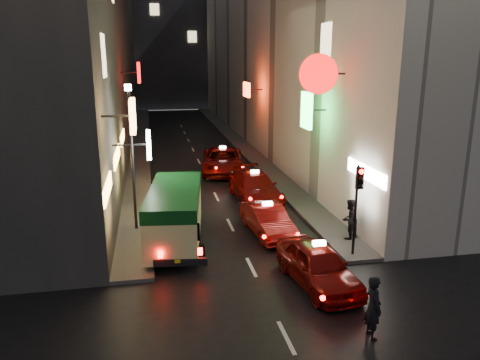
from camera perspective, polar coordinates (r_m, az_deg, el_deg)
building_left at (r=41.14m, az=-18.15°, el=16.32°), size 7.60×52.00×18.00m
building_right at (r=42.44m, az=4.81°, el=16.92°), size 8.05×52.00×18.00m
building_far at (r=73.02m, az=-8.72°, el=17.54°), size 30.00×10.00×22.00m
sidewalk_left at (r=41.54m, az=-12.01°, el=4.32°), size 1.50×52.00×0.15m
sidewalk_right at (r=42.23m, az=-0.38°, el=4.82°), size 1.50×52.00×0.15m
minibus at (r=18.98m, az=-7.93°, el=-3.62°), size 2.67×5.81×2.40m
taxi_near at (r=16.10m, az=9.52°, el=-9.83°), size 2.77×5.40×1.82m
taxi_second at (r=20.21m, az=3.35°, el=-4.59°), size 2.42×4.96×1.69m
taxi_third at (r=24.80m, az=1.81°, el=-0.58°), size 2.56×5.61×1.92m
taxi_far at (r=30.89m, az=-2.12°, el=2.63°), size 3.19×6.09×2.02m
pedestrian_crossing at (r=13.58m, az=15.96°, el=-14.25°), size 0.45×0.69×2.05m
pedestrian_sidewalk at (r=19.80m, az=13.21°, el=-4.35°), size 0.85×0.75×1.91m
traffic_light at (r=17.70m, az=14.22°, el=-1.35°), size 0.26×0.43×3.50m
lamp_post at (r=20.23m, az=-13.07°, el=3.77°), size 0.28×0.28×6.22m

